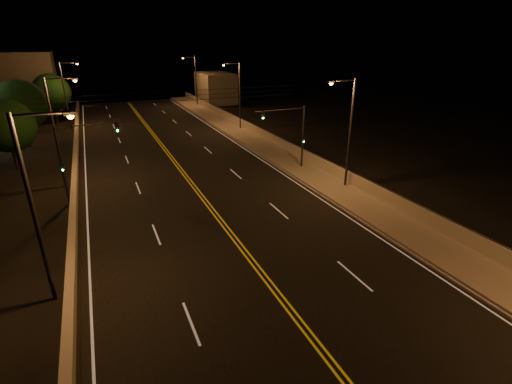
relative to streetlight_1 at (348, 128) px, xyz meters
name	(u,v)px	position (x,y,z in m)	size (l,w,h in m)	color
road	(219,219)	(-11.52, -1.30, -5.27)	(18.00, 120.00, 0.02)	black
sidewalk	(344,194)	(-0.72, -1.30, -5.13)	(3.60, 120.00, 0.30)	gray
curb	(325,198)	(-2.59, -1.30, -5.20)	(0.14, 120.00, 0.15)	gray
parapet_wall	(361,183)	(0.93, -1.30, -4.48)	(0.30, 120.00, 1.00)	#AAA08D
jersey_barrier	(72,241)	(-20.97, -1.30, -4.92)	(0.45, 120.00, 0.72)	#AAA08D
distant_building_right	(215,88)	(4.98, 50.04, -2.37)	(6.00, 10.00, 5.81)	gray
distant_building_left	(31,83)	(-27.52, 51.54, -0.25)	(8.00, 8.00, 10.06)	gray
parapet_rail	(362,177)	(0.93, -1.30, -3.95)	(0.06, 0.06, 120.00)	black
lane_markings	(219,219)	(-11.52, -1.37, -5.26)	(17.32, 116.00, 0.00)	silver
streetlight_1	(348,128)	(0.00, 0.00, 0.00)	(2.55, 0.28, 9.14)	#2D2D33
streetlight_2	(238,92)	(0.00, 24.49, 0.00)	(2.55, 0.28, 9.14)	#2D2D33
streetlight_3	(194,78)	(0.00, 47.15, 0.00)	(2.55, 0.28, 9.14)	#2D2D33
streetlight_4	(38,199)	(-21.44, -6.40, 0.00)	(2.55, 0.28, 9.14)	#2D2D33
streetlight_5	(57,126)	(-21.44, 10.15, 0.00)	(2.55, 0.28, 9.14)	#2D2D33
streetlight_6	(67,91)	(-21.44, 34.95, 0.00)	(2.55, 0.28, 9.14)	#2D2D33
traffic_signal_right	(294,131)	(-1.51, 6.02, -1.37)	(5.11, 0.31, 6.18)	#2D2D33
traffic_signal_left	(75,154)	(-20.33, 6.02, -1.37)	(5.11, 0.31, 6.18)	#2D2D33
overhead_wires	(180,96)	(-11.52, 8.20, 2.12)	(22.00, 0.03, 0.83)	black
tree_0	(7,126)	(-26.21, 17.33, -1.01)	(5.00, 5.00, 6.78)	black
tree_1	(21,105)	(-26.03, 26.25, -0.36)	(5.75, 5.75, 7.80)	black
tree_2	(23,105)	(-26.68, 32.43, -1.18)	(4.80, 4.80, 6.50)	black
tree_3	(52,92)	(-23.74, 40.07, -0.65)	(5.42, 5.42, 7.34)	black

